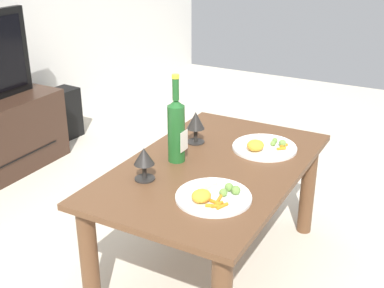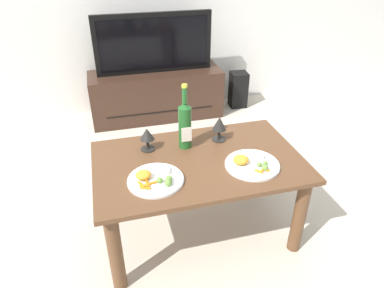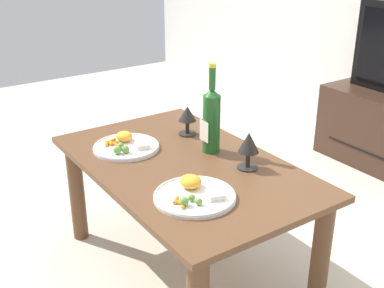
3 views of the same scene
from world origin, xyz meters
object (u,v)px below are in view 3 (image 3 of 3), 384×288
object	(u,v)px
goblet_right	(249,145)
dinner_plate_right	(195,194)
dining_table	(185,185)
goblet_left	(187,116)
dinner_plate_left	(126,146)
wine_bottle	(211,118)

from	to	relation	value
goblet_right	dinner_plate_right	size ratio (longest dim) A/B	0.52
dining_table	goblet_left	world-z (taller)	goblet_left
goblet_left	dinner_plate_right	world-z (taller)	goblet_left
goblet_left	dinner_plate_left	bearing A→B (deg)	-92.22
dining_table	goblet_right	size ratio (longest dim) A/B	7.50
goblet_right	dinner_plate_right	world-z (taller)	goblet_right
dining_table	goblet_left	size ratio (longest dim) A/B	8.36
dining_table	dinner_plate_left	world-z (taller)	dinner_plate_left
goblet_left	goblet_right	distance (m)	0.42
wine_bottle	dinner_plate_right	xyz separation A→B (m)	(0.28, -0.28, -0.13)
dining_table	goblet_right	world-z (taller)	goblet_right
dining_table	dinner_plate_right	size ratio (longest dim) A/B	3.89
dining_table	goblet_left	xyz separation A→B (m)	(-0.24, 0.18, 0.19)
dining_table	goblet_left	bearing A→B (deg)	144.23
wine_bottle	goblet_left	distance (m)	0.22
wine_bottle	dinner_plate_right	distance (m)	0.42
wine_bottle	dinner_plate_left	distance (m)	0.38
dinner_plate_right	dinner_plate_left	bearing A→B (deg)	-179.78
goblet_left	dinner_plate_right	size ratio (longest dim) A/B	0.47
dining_table	dinner_plate_left	size ratio (longest dim) A/B	4.00
dining_table	goblet_right	bearing A→B (deg)	45.47
wine_bottle	goblet_right	distance (m)	0.21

